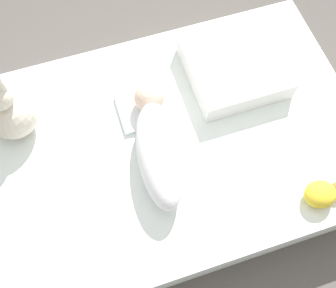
{
  "coord_description": "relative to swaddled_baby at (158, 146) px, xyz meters",
  "views": [
    {
      "loc": [
        -0.23,
        -0.61,
        1.61
      ],
      "look_at": [
        -0.05,
        -0.04,
        0.27
      ],
      "focal_mm": 42.0,
      "sensor_mm": 36.0,
      "label": 1
    }
  ],
  "objects": [
    {
      "name": "turtle_plush",
      "position": [
        0.51,
        -0.34,
        -0.04
      ],
      "size": [
        0.16,
        0.1,
        0.07
      ],
      "color": "yellow",
      "rests_on": "bed_mattress"
    },
    {
      "name": "bed_mattress",
      "position": [
        0.09,
        0.05,
        -0.19
      ],
      "size": [
        1.47,
        1.0,
        0.22
      ],
      "color": "white",
      "rests_on": "ground_plane"
    },
    {
      "name": "pillow",
      "position": [
        0.41,
        0.26,
        -0.03
      ],
      "size": [
        0.37,
        0.38,
        0.09
      ],
      "color": "white",
      "rests_on": "bed_mattress"
    },
    {
      "name": "ground_plane",
      "position": [
        0.09,
        0.05,
        -0.3
      ],
      "size": [
        12.0,
        12.0,
        0.0
      ],
      "primitive_type": "plane",
      "color": "#514C47"
    },
    {
      "name": "swaddled_baby",
      "position": [
        0.0,
        0.0,
        0.0
      ],
      "size": [
        0.22,
        0.52,
        0.16
      ],
      "rotation": [
        0.0,
        0.0,
        1.43
      ],
      "color": "white",
      "rests_on": "bed_mattress"
    },
    {
      "name": "bunny_plush",
      "position": [
        -0.48,
        0.28,
        0.04
      ],
      "size": [
        0.19,
        0.19,
        0.33
      ],
      "color": "beige",
      "rests_on": "bed_mattress"
    },
    {
      "name": "burp_cloth",
      "position": [
        -0.0,
        0.2,
        -0.07
      ],
      "size": [
        0.19,
        0.18,
        0.02
      ],
      "color": "white",
      "rests_on": "bed_mattress"
    }
  ]
}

